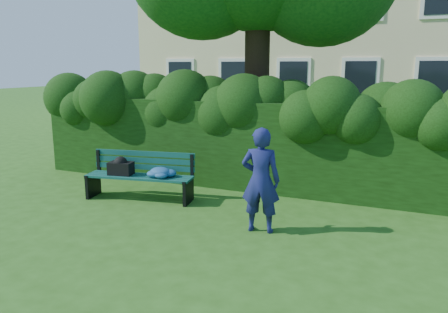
% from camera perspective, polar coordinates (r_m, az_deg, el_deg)
% --- Properties ---
extents(ground, '(80.00, 80.00, 0.00)m').
position_cam_1_polar(ground, '(7.37, -1.86, -8.13)').
color(ground, '#2B5918').
rests_on(ground, ground).
extents(hedge, '(10.00, 1.00, 1.80)m').
position_cam_1_polar(hedge, '(9.11, 3.97, 1.57)').
color(hedge, black).
rests_on(hedge, ground).
extents(park_bench, '(2.11, 0.90, 0.89)m').
position_cam_1_polar(park_bench, '(8.44, -10.76, -2.18)').
color(park_bench, '#0D4143').
rests_on(park_bench, ground).
extents(man_reading, '(0.64, 0.47, 1.62)m').
position_cam_1_polar(man_reading, '(6.63, 4.80, -3.11)').
color(man_reading, navy).
rests_on(man_reading, ground).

